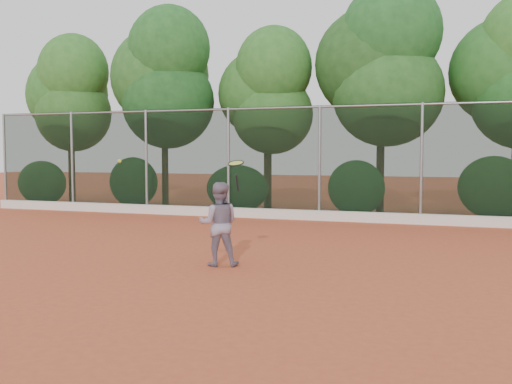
% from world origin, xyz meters
% --- Properties ---
extents(ground, '(80.00, 80.00, 0.00)m').
position_xyz_m(ground, '(0.00, 0.00, 0.00)').
color(ground, '#B64B2B').
rests_on(ground, ground).
extents(concrete_curb, '(24.00, 0.20, 0.30)m').
position_xyz_m(concrete_curb, '(0.00, 6.82, 0.15)').
color(concrete_curb, silver).
rests_on(concrete_curb, ground).
extents(tennis_player, '(0.89, 0.79, 1.53)m').
position_xyz_m(tennis_player, '(-0.17, -0.59, 0.77)').
color(tennis_player, gray).
rests_on(tennis_player, ground).
extents(chainlink_fence, '(24.09, 0.09, 3.50)m').
position_xyz_m(chainlink_fence, '(-0.00, 7.00, 1.86)').
color(chainlink_fence, black).
rests_on(chainlink_fence, ground).
extents(foliage_backdrop, '(23.70, 3.63, 7.55)m').
position_xyz_m(foliage_backdrop, '(-0.55, 8.98, 4.40)').
color(foliage_backdrop, '#3C2917').
rests_on(foliage_backdrop, ground).
extents(tennis_racket, '(0.31, 0.30, 0.56)m').
position_xyz_m(tennis_racket, '(0.18, -0.63, 1.84)').
color(tennis_racket, black).
rests_on(tennis_racket, ground).
extents(tennis_ball_in_flight, '(0.07, 0.07, 0.07)m').
position_xyz_m(tennis_ball_in_flight, '(-2.24, -0.58, 1.90)').
color(tennis_ball_in_flight, '#BED530').
rests_on(tennis_ball_in_flight, ground).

